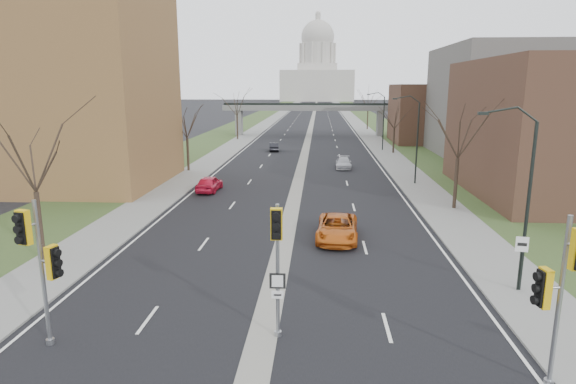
# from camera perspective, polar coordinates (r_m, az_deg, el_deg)

# --- Properties ---
(ground) EXTENTS (700.00, 700.00, 0.00)m
(ground) POSITION_cam_1_polar(r_m,az_deg,el_deg) (19.00, -3.41, -18.15)
(ground) COLOR black
(ground) RESTS_ON ground
(road_surface) EXTENTS (20.00, 600.00, 0.01)m
(road_surface) POSITION_cam_1_polar(r_m,az_deg,el_deg) (166.52, 3.04, 9.07)
(road_surface) COLOR black
(road_surface) RESTS_ON ground
(median_strip) EXTENTS (1.20, 600.00, 0.02)m
(median_strip) POSITION_cam_1_polar(r_m,az_deg,el_deg) (166.52, 3.04, 9.07)
(median_strip) COLOR gray
(median_strip) RESTS_ON ground
(sidewalk_right) EXTENTS (4.00, 600.00, 0.12)m
(sidewalk_right) POSITION_cam_1_polar(r_m,az_deg,el_deg) (166.79, 7.22, 9.02)
(sidewalk_right) COLOR gray
(sidewalk_right) RESTS_ON ground
(sidewalk_left) EXTENTS (4.00, 600.00, 0.12)m
(sidewalk_left) POSITION_cam_1_polar(r_m,az_deg,el_deg) (167.10, -1.13, 9.12)
(sidewalk_left) COLOR gray
(sidewalk_left) RESTS_ON ground
(grass_verge_right) EXTENTS (8.00, 600.00, 0.10)m
(grass_verge_right) POSITION_cam_1_polar(r_m,az_deg,el_deg) (167.26, 9.30, 8.96)
(grass_verge_right) COLOR #31441F
(grass_verge_right) RESTS_ON ground
(grass_verge_left) EXTENTS (8.00, 600.00, 0.10)m
(grass_verge_left) POSITION_cam_1_polar(r_m,az_deg,el_deg) (167.72, -3.19, 9.11)
(grass_verge_left) COLOR #31441F
(grass_verge_left) RESTS_ON ground
(apartment_building) EXTENTS (25.00, 16.00, 22.00)m
(apartment_building) POSITION_cam_1_polar(r_m,az_deg,el_deg) (54.13, -28.29, 12.40)
(apartment_building) COLOR brown
(apartment_building) RESTS_ON ground
(commercial_block_near) EXTENTS (16.00, 20.00, 12.00)m
(commercial_block_near) POSITION_cam_1_polar(r_m,az_deg,el_deg) (49.47, 30.18, 6.51)
(commercial_block_near) COLOR #523226
(commercial_block_near) RESTS_ON ground
(commercial_block_mid) EXTENTS (18.00, 22.00, 15.00)m
(commercial_block_mid) POSITION_cam_1_polar(r_m,az_deg,el_deg) (72.99, 24.87, 9.59)
(commercial_block_mid) COLOR #5F5B57
(commercial_block_mid) RESTS_ON ground
(commercial_block_far) EXTENTS (14.00, 14.00, 10.00)m
(commercial_block_far) POSITION_cam_1_polar(r_m,az_deg,el_deg) (88.60, 16.91, 8.87)
(commercial_block_far) COLOR #523226
(commercial_block_far) RESTS_ON ground
(pedestrian_bridge) EXTENTS (34.00, 3.00, 6.45)m
(pedestrian_bridge) POSITION_cam_1_polar(r_m,az_deg,el_deg) (96.37, 2.51, 9.54)
(pedestrian_bridge) COLOR slate
(pedestrian_bridge) RESTS_ON ground
(capitol) EXTENTS (48.00, 42.00, 55.75)m
(capitol) POSITION_cam_1_polar(r_m,az_deg,el_deg) (336.35, 3.49, 13.91)
(capitol) COLOR #BBB7AB
(capitol) RESTS_ON ground
(streetlight_near) EXTENTS (2.61, 0.20, 8.70)m
(streetlight_near) POSITION_cam_1_polar(r_m,az_deg,el_deg) (24.07, 25.38, 4.78)
(streetlight_near) COLOR black
(streetlight_near) RESTS_ON sidewalk_right
(streetlight_mid) EXTENTS (2.61, 0.20, 8.70)m
(streetlight_mid) POSITION_cam_1_polar(r_m,az_deg,el_deg) (49.10, 14.30, 8.88)
(streetlight_mid) COLOR black
(streetlight_mid) RESTS_ON sidewalk_right
(streetlight_far) EXTENTS (2.61, 0.20, 8.70)m
(streetlight_far) POSITION_cam_1_polar(r_m,az_deg,el_deg) (74.80, 10.71, 10.13)
(streetlight_far) COLOR black
(streetlight_far) RESTS_ON sidewalk_right
(tree_left_a) EXTENTS (7.20, 7.20, 9.40)m
(tree_left_a) POSITION_cam_1_polar(r_m,az_deg,el_deg) (28.72, -28.20, 4.91)
(tree_left_a) COLOR #382B21
(tree_left_a) RESTS_ON sidewalk_left
(tree_left_b) EXTENTS (6.75, 6.75, 8.81)m
(tree_left_b) POSITION_cam_1_polar(r_m,az_deg,el_deg) (56.40, -11.97, 8.66)
(tree_left_b) COLOR #382B21
(tree_left_b) RESTS_ON sidewalk_left
(tree_left_c) EXTENTS (7.65, 7.65, 9.99)m
(tree_left_c) POSITION_cam_1_polar(r_m,az_deg,el_deg) (89.55, -6.09, 10.67)
(tree_left_c) COLOR #382B21
(tree_left_c) RESTS_ON sidewalk_left
(tree_right_a) EXTENTS (7.20, 7.20, 9.40)m
(tree_right_a) POSITION_cam_1_polar(r_m,az_deg,el_deg) (39.85, 19.72, 7.35)
(tree_right_a) COLOR #382B21
(tree_right_a) RESTS_ON sidewalk_right
(tree_right_b) EXTENTS (6.30, 6.30, 8.22)m
(tree_right_b) POSITION_cam_1_polar(r_m,az_deg,el_deg) (72.15, 12.56, 9.07)
(tree_right_b) COLOR #382B21
(tree_right_b) RESTS_ON sidewalk_right
(tree_right_c) EXTENTS (7.65, 7.65, 9.99)m
(tree_right_c) POSITION_cam_1_polar(r_m,az_deg,el_deg) (111.78, 9.50, 10.91)
(tree_right_c) COLOR #382B21
(tree_right_c) RESTS_ON sidewalk_right
(signal_pole_left) EXTENTS (1.22, 0.95, 5.68)m
(signal_pole_left) POSITION_cam_1_polar(r_m,az_deg,el_deg) (19.67, -27.35, -6.58)
(signal_pole_left) COLOR gray
(signal_pole_left) RESTS_ON ground
(signal_pole_median) EXTENTS (0.62, 0.87, 5.38)m
(signal_pole_median) POSITION_cam_1_polar(r_m,az_deg,el_deg) (18.05, -1.31, -6.70)
(signal_pole_median) COLOR gray
(signal_pole_median) RESTS_ON ground
(signal_pole_right) EXTENTS (1.16, 0.99, 5.82)m
(signal_pole_right) POSITION_cam_1_polar(r_m,az_deg,el_deg) (17.25, 29.58, -9.07)
(signal_pole_right) COLOR gray
(signal_pole_right) RESTS_ON ground
(speed_limit_sign) EXTENTS (0.57, 0.13, 2.66)m
(speed_limit_sign) POSITION_cam_1_polar(r_m,az_deg,el_deg) (25.34, 25.87, -6.58)
(speed_limit_sign) COLOR black
(speed_limit_sign) RESTS_ON sidewalk_right
(car_left_near) EXTENTS (1.98, 4.49, 1.50)m
(car_left_near) POSITION_cam_1_polar(r_m,az_deg,el_deg) (45.67, -9.31, 1.01)
(car_left_near) COLOR red
(car_left_near) RESTS_ON ground
(car_left_far) EXTENTS (1.76, 4.01, 1.28)m
(car_left_far) POSITION_cam_1_polar(r_m,az_deg,el_deg) (73.67, -1.68, 5.38)
(car_left_far) COLOR black
(car_left_far) RESTS_ON ground
(car_right_near) EXTENTS (2.89, 5.68, 1.54)m
(car_right_near) POSITION_cam_1_polar(r_m,az_deg,el_deg) (31.13, 5.85, -4.24)
(car_right_near) COLOR #C25914
(car_right_near) RESTS_ON ground
(car_right_mid) EXTENTS (1.94, 4.52, 1.30)m
(car_right_mid) POSITION_cam_1_polar(r_m,az_deg,el_deg) (58.34, 6.60, 3.45)
(car_right_mid) COLOR #ADAEB5
(car_right_mid) RESTS_ON ground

